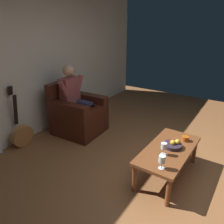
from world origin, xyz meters
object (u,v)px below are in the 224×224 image
object	(u,v)px
armchair	(77,115)
fruit_bowl	(173,145)
coffee_table	(168,153)
wine_glass_far	(164,147)
wine_glass_near	(162,160)
guitar	(22,134)
person_seated	(75,97)
candle_jar	(185,139)

from	to	relation	value
armchair	fruit_bowl	distance (m)	1.92
coffee_table	armchair	bearing A→B (deg)	-100.45
wine_glass_far	coffee_table	bearing A→B (deg)	175.70
wine_glass_near	coffee_table	bearing A→B (deg)	-170.81
wine_glass_far	fruit_bowl	world-z (taller)	wine_glass_far
coffee_table	guitar	bearing A→B (deg)	-76.39
wine_glass_near	armchair	bearing A→B (deg)	-112.20
coffee_table	wine_glass_near	xyz separation A→B (m)	(0.45, 0.07, 0.17)
armchair	wine_glass_near	xyz separation A→B (m)	(0.79, 1.94, 0.19)
person_seated	candle_jar	bearing A→B (deg)	87.14
armchair	wine_glass_far	bearing A→B (deg)	72.15
armchair	candle_jar	bearing A→B (deg)	87.10
armchair	wine_glass_far	size ratio (longest dim) A/B	5.88
wine_glass_near	wine_glass_far	xyz separation A→B (m)	(-0.28, -0.08, -0.00)
wine_glass_near	fruit_bowl	size ratio (longest dim) A/B	0.69
armchair	guitar	bearing A→B (deg)	-28.23
person_seated	wine_glass_near	world-z (taller)	person_seated
coffee_table	candle_jar	distance (m)	0.36
armchair	fruit_bowl	xyz separation A→B (m)	(0.27, 1.90, 0.11)
wine_glass_far	armchair	bearing A→B (deg)	-105.39
fruit_bowl	coffee_table	bearing A→B (deg)	-22.37
person_seated	candle_jar	xyz separation A→B (m)	(0.01, 2.02, -0.24)
guitar	wine_glass_near	xyz separation A→B (m)	(-0.11, 2.38, 0.30)
fruit_bowl	candle_jar	size ratio (longest dim) A/B	2.53
person_seated	fruit_bowl	distance (m)	1.96
armchair	person_seated	size ratio (longest dim) A/B	0.75
guitar	candle_jar	world-z (taller)	guitar
person_seated	wine_glass_far	size ratio (longest dim) A/B	7.80
fruit_bowl	guitar	bearing A→B (deg)	-74.89
person_seated	wine_glass_far	bearing A→B (deg)	72.42
armchair	coffee_table	bearing A→B (deg)	77.09
person_seated	guitar	bearing A→B (deg)	-26.70
person_seated	wine_glass_far	world-z (taller)	person_seated
candle_jar	guitar	bearing A→B (deg)	-69.87
guitar	fruit_bowl	xyz separation A→B (m)	(-0.63, 2.34, 0.23)
coffee_table	guitar	distance (m)	2.38
coffee_table	wine_glass_far	world-z (taller)	wine_glass_far
wine_glass_near	fruit_bowl	xyz separation A→B (m)	(-0.52, -0.04, -0.08)
guitar	wine_glass_far	xyz separation A→B (m)	(-0.39, 2.29, 0.30)
candle_jar	armchair	bearing A→B (deg)	-90.45
wine_glass_near	wine_glass_far	bearing A→B (deg)	-163.19
wine_glass_near	wine_glass_far	world-z (taller)	wine_glass_near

